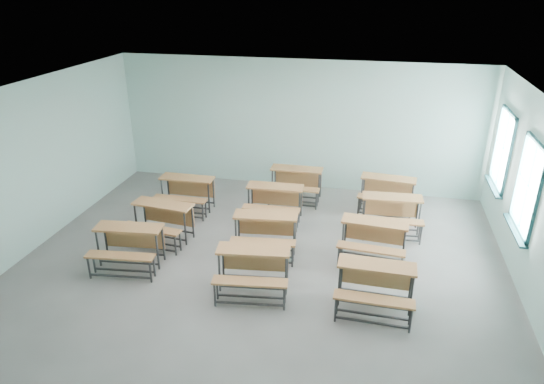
{
  "coord_description": "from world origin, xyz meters",
  "views": [
    {
      "loc": [
        1.89,
        -7.45,
        4.9
      ],
      "look_at": [
        -0.03,
        1.2,
        1.0
      ],
      "focal_mm": 32.0,
      "sensor_mm": 36.0,
      "label": 1
    }
  ],
  "objects": [
    {
      "name": "desk_unit_r0c2",
      "position": [
        2.1,
        -0.8,
        0.52
      ],
      "size": [
        1.24,
        0.85,
        0.77
      ],
      "rotation": [
        0.0,
        0.0,
        -0.02
      ],
      "color": "#9E6639",
      "rests_on": "ground"
    },
    {
      "name": "desk_unit_r2c1",
      "position": [
        -0.14,
        1.95,
        0.52
      ],
      "size": [
        1.25,
        0.86,
        0.77
      ],
      "rotation": [
        0.0,
        0.0,
        0.03
      ],
      "color": "#9E6639",
      "rests_on": "ground"
    },
    {
      "name": "desk_unit_r3c2",
      "position": [
        2.27,
        2.99,
        0.52
      ],
      "size": [
        1.3,
        0.94,
        0.77
      ],
      "rotation": [
        0.0,
        0.0,
        -0.1
      ],
      "color": "#9E6639",
      "rests_on": "ground"
    },
    {
      "name": "desk_unit_r1c0",
      "position": [
        -2.18,
        0.58,
        0.52
      ],
      "size": [
        1.3,
        0.94,
        0.77
      ],
      "rotation": [
        0.0,
        0.0,
        -0.1
      ],
      "color": "#9E6639",
      "rests_on": "ground"
    },
    {
      "name": "desk_unit_r3c1",
      "position": [
        0.13,
        3.12,
        0.52
      ],
      "size": [
        1.23,
        0.83,
        0.77
      ],
      "rotation": [
        0.0,
        0.0,
        0.0
      ],
      "color": "#9E6639",
      "rests_on": "ground"
    },
    {
      "name": "room",
      "position": [
        0.08,
        0.03,
        1.6
      ],
      "size": [
        9.04,
        8.04,
        3.24
      ],
      "color": "gray",
      "rests_on": "ground"
    },
    {
      "name": "desk_unit_r2c2",
      "position": [
        2.36,
        1.93,
        0.52
      ],
      "size": [
        1.28,
        0.9,
        0.77
      ],
      "rotation": [
        0.0,
        0.0,
        0.06
      ],
      "color": "#9E6639",
      "rests_on": "ground"
    },
    {
      "name": "desk_unit_r1c2",
      "position": [
        2.02,
        0.71,
        0.52
      ],
      "size": [
        1.29,
        0.92,
        0.77
      ],
      "rotation": [
        0.0,
        0.0,
        -0.08
      ],
      "color": "#9E6639",
      "rests_on": "ground"
    },
    {
      "name": "desk_unit_r2c0",
      "position": [
        -2.22,
        2.0,
        0.52
      ],
      "size": [
        1.23,
        0.82,
        0.77
      ],
      "rotation": [
        0.0,
        0.0,
        -0.0
      ],
      "color": "#9E6639",
      "rests_on": "ground"
    },
    {
      "name": "desk_unit_r0c0",
      "position": [
        -2.35,
        -0.49,
        0.52
      ],
      "size": [
        1.31,
        0.95,
        0.77
      ],
      "rotation": [
        0.0,
        0.0,
        0.11
      ],
      "color": "#9E6639",
      "rests_on": "ground"
    },
    {
      "name": "desk_unit_r1c1",
      "position": [
        -0.02,
        0.54,
        0.52
      ],
      "size": [
        1.31,
        0.95,
        0.77
      ],
      "rotation": [
        0.0,
        0.0,
        0.11
      ],
      "color": "#9E6639",
      "rests_on": "ground"
    },
    {
      "name": "desk_unit_r0c1",
      "position": [
        0.08,
        -0.76,
        0.52
      ],
      "size": [
        1.32,
        0.97,
        0.77
      ],
      "rotation": [
        0.0,
        0.0,
        0.13
      ],
      "color": "#9E6639",
      "rests_on": "ground"
    }
  ]
}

